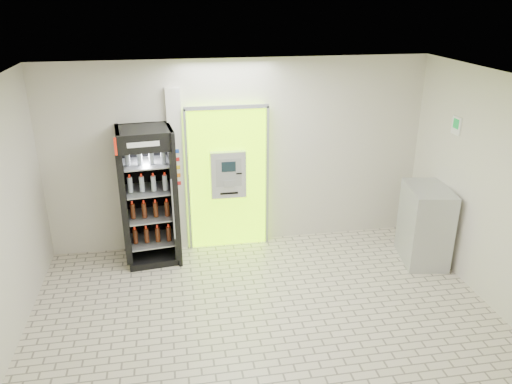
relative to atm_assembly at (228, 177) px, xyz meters
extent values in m
plane|color=beige|center=(0.20, -2.41, -1.17)|extent=(6.00, 6.00, 0.00)
plane|color=beige|center=(0.20, 0.09, 0.33)|extent=(6.00, 0.00, 6.00)
plane|color=beige|center=(0.20, -4.91, 0.33)|extent=(6.00, 0.00, 6.00)
plane|color=beige|center=(3.20, -2.41, 0.33)|extent=(0.00, 5.00, 5.00)
plane|color=white|center=(0.20, -2.41, 1.83)|extent=(6.00, 6.00, 0.00)
cube|color=#94EE00|center=(0.00, 0.02, -0.02)|extent=(1.20, 0.12, 2.30)
cube|color=gray|center=(0.00, -0.05, 1.13)|extent=(1.28, 0.04, 0.06)
cube|color=gray|center=(-0.63, -0.05, -0.02)|extent=(0.04, 0.04, 2.30)
cube|color=gray|center=(0.63, -0.05, -0.02)|extent=(0.04, 0.04, 2.30)
cube|color=black|center=(0.10, -0.04, -0.67)|extent=(0.62, 0.01, 0.67)
cube|color=black|center=(-0.34, -0.04, 0.81)|extent=(0.22, 0.01, 0.18)
cube|color=#AFB2B7|center=(0.00, -0.09, 0.08)|extent=(0.55, 0.12, 0.75)
cube|color=black|center=(0.00, -0.16, 0.23)|extent=(0.22, 0.01, 0.16)
cube|color=gray|center=(0.00, -0.16, -0.05)|extent=(0.16, 0.01, 0.12)
cube|color=black|center=(0.16, -0.16, 0.11)|extent=(0.09, 0.01, 0.02)
cube|color=black|center=(0.00, -0.16, -0.21)|extent=(0.28, 0.01, 0.03)
cube|color=silver|center=(-0.78, 0.04, 0.13)|extent=(0.22, 0.10, 2.60)
cube|color=#193FB2|center=(-0.78, -0.02, 0.48)|extent=(0.09, 0.01, 0.06)
cube|color=red|center=(-0.78, -0.02, 0.35)|extent=(0.09, 0.01, 0.06)
cube|color=yellow|center=(-0.78, -0.02, 0.22)|extent=(0.09, 0.01, 0.06)
cube|color=orange|center=(-0.78, -0.02, 0.09)|extent=(0.09, 0.01, 0.06)
cube|color=red|center=(-0.78, -0.02, -0.04)|extent=(0.09, 0.01, 0.06)
cube|color=black|center=(-1.22, -0.28, -0.12)|extent=(0.86, 0.80, 2.10)
cube|color=black|center=(-1.22, 0.05, -0.12)|extent=(0.79, 0.14, 2.10)
cube|color=#A81908|center=(-1.22, -0.63, 0.79)|extent=(0.77, 0.09, 0.25)
cube|color=white|center=(-1.22, -0.64, 0.79)|extent=(0.44, 0.05, 0.07)
cube|color=black|center=(-1.22, -0.28, -1.12)|extent=(0.86, 0.80, 0.10)
cylinder|color=gray|center=(-0.88, -0.66, -0.21)|extent=(0.03, 0.03, 0.94)
cube|color=gray|center=(-1.22, -0.28, -0.86)|extent=(0.73, 0.68, 0.02)
cube|color=gray|center=(-1.22, -0.28, -0.44)|extent=(0.73, 0.68, 0.02)
cube|color=gray|center=(-1.22, -0.28, -0.02)|extent=(0.73, 0.68, 0.02)
cube|color=gray|center=(-1.22, -0.28, 0.40)|extent=(0.73, 0.68, 0.02)
cube|color=#AFB2B7|center=(2.89, -1.05, -0.57)|extent=(0.75, 0.99, 1.20)
cube|color=gray|center=(2.59, -1.05, -0.51)|extent=(0.16, 0.87, 0.01)
cube|color=white|center=(3.19, -1.01, 0.95)|extent=(0.02, 0.22, 0.26)
cube|color=#0C8B35|center=(3.18, -1.01, 0.98)|extent=(0.00, 0.14, 0.14)
camera|label=1|loc=(-0.85, -7.37, 2.73)|focal=35.00mm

